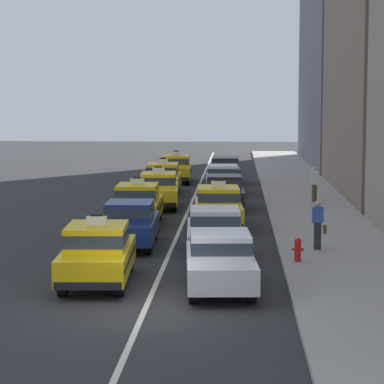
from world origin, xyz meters
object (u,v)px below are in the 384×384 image
object	(u,v)px
taxi_left_nearest	(97,252)
sedan_right_fourth	(224,191)
taxi_left_third	(138,203)
taxi_right_third	(218,207)
pedestrian_mid_block	(314,184)
fire_hydrant	(298,249)
sedan_right_second	(215,230)
taxi_left_sixth	(176,168)
sedan_right_sixth	(225,170)
pedestrian_near_crosswalk	(318,225)
sedan_right_fifth	(223,179)
sedan_left_second	(130,223)
sedan_right_nearest	(220,259)
taxi_left_fifth	(163,178)
taxi_left_fourth	(159,189)

from	to	relation	value
taxi_left_nearest	sedan_right_fourth	world-z (taller)	taxi_left_nearest
taxi_left_third	taxi_right_third	bearing A→B (deg)	-14.33
pedestrian_mid_block	fire_hydrant	size ratio (longest dim) A/B	2.31
taxi_right_third	sedan_right_second	bearing A→B (deg)	-89.85
taxi_left_sixth	sedan_right_sixth	distance (m)	3.03
taxi_left_nearest	pedestrian_near_crosswalk	world-z (taller)	taxi_left_nearest
taxi_left_nearest	fire_hydrant	bearing A→B (deg)	25.40
sedan_right_fifth	fire_hydrant	world-z (taller)	sedan_right_fifth
taxi_left_nearest	taxi_right_third	xyz separation A→B (m)	(3.11, 10.09, 0.00)
sedan_left_second	sedan_right_sixth	distance (m)	22.11
sedan_right_sixth	sedan_right_nearest	bearing A→B (deg)	-89.45
sedan_left_second	fire_hydrant	world-z (taller)	sedan_left_second
taxi_left_fifth	sedan_right_fourth	xyz separation A→B (m)	(3.34, -5.94, -0.03)
pedestrian_mid_block	sedan_right_fourth	bearing A→B (deg)	-157.01
sedan_right_second	taxi_left_sixth	bearing A→B (deg)	97.03
taxi_left_fifth	pedestrian_mid_block	distance (m)	8.69
taxi_left_third	sedan_right_fifth	world-z (taller)	taxi_left_third
sedan_right_nearest	fire_hydrant	world-z (taller)	sedan_right_nearest
sedan_right_nearest	sedan_right_sixth	bearing A→B (deg)	90.55
sedan_right_nearest	sedan_right_second	bearing A→B (deg)	93.18
pedestrian_near_crosswalk	taxi_right_third	bearing A→B (deg)	123.06
pedestrian_mid_block	pedestrian_near_crosswalk	bearing A→B (deg)	-94.61
fire_hydrant	taxi_left_sixth	bearing A→B (deg)	102.21
sedan_right_fifth	pedestrian_near_crosswalk	distance (m)	17.48
taxi_left_nearest	pedestrian_mid_block	xyz separation A→B (m)	(7.55, 17.84, 0.13)
sedan_right_second	pedestrian_mid_block	size ratio (longest dim) A/B	2.60
sedan_left_second	pedestrian_near_crosswalk	xyz separation A→B (m)	(6.34, -0.98, 0.11)
pedestrian_mid_block	sedan_left_second	bearing A→B (deg)	-121.66
sedan_right_nearest	taxi_right_third	size ratio (longest dim) A/B	0.95
taxi_left_sixth	fire_hydrant	distance (m)	26.22
sedan_right_fourth	fire_hydrant	xyz separation A→B (m)	(2.46, -13.30, -0.30)
sedan_right_second	pedestrian_near_crosswalk	world-z (taller)	pedestrian_near_crosswalk
taxi_left_fourth	pedestrian_mid_block	world-z (taller)	taxi_left_fourth
fire_hydrant	pedestrian_mid_block	bearing A→B (deg)	83.02
sedan_right_nearest	sedan_right_fourth	xyz separation A→B (m)	(-0.16, 16.69, 0.00)
sedan_right_fourth	fire_hydrant	bearing A→B (deg)	-79.52
sedan_right_nearest	pedestrian_near_crosswalk	distance (m)	6.37
sedan_right_sixth	pedestrian_near_crosswalk	size ratio (longest dim) A/B	2.67
taxi_left_third	fire_hydrant	bearing A→B (deg)	-54.51
taxi_left_fourth	taxi_right_third	xyz separation A→B (m)	(2.92, -6.19, 0.00)
sedan_right_fifth	taxi_left_fourth	bearing A→B (deg)	-116.87
sedan_right_fifth	fire_hydrant	size ratio (longest dim) A/B	5.96
sedan_right_sixth	sedan_left_second	bearing A→B (deg)	-97.70
sedan_right_fourth	pedestrian_mid_block	xyz separation A→B (m)	(4.31, 1.83, 0.16)
taxi_left_nearest	pedestrian_near_crosswalk	xyz separation A→B (m)	(6.51, 4.88, 0.08)
sedan_right_sixth	taxi_left_sixth	bearing A→B (deg)	169.37
taxi_left_nearest	fire_hydrant	world-z (taller)	taxi_left_nearest
pedestrian_mid_block	sedan_right_fifth	bearing A→B (deg)	136.86
sedan_right_nearest	sedan_right_sixth	xyz separation A→B (m)	(-0.27, 28.46, 0.00)
taxi_left_nearest	pedestrian_near_crosswalk	size ratio (longest dim) A/B	2.86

